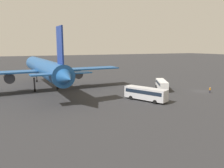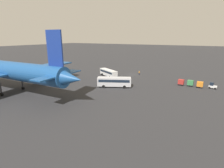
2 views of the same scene
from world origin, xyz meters
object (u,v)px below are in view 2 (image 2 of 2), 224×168
object	(u,v)px
shuttle_bus_near	(108,72)
shuttle_bus_far	(114,81)
worker_person	(139,73)
cargo_cart_green	(190,83)
airplane	(6,70)
cargo_cart_red	(181,82)
cargo_cart_orange	(200,84)
baggage_tug	(213,86)

from	to	relation	value
shuttle_bus_near	shuttle_bus_far	xyz separation A→B (m)	(-10.00, 13.23, 0.21)
shuttle_bus_near	worker_person	distance (m)	14.41
shuttle_bus_far	worker_person	bearing A→B (deg)	-115.81
worker_person	cargo_cart_green	world-z (taller)	cargo_cart_green
airplane	cargo_cart_red	size ratio (longest dim) A/B	27.71
cargo_cart_orange	shuttle_bus_far	bearing A→B (deg)	27.30
baggage_tug	worker_person	bearing A→B (deg)	-4.49
cargo_cart_orange	cargo_cart_green	world-z (taller)	same
shuttle_bus_near	baggage_tug	bearing A→B (deg)	-148.57
cargo_cart_red	airplane	bearing A→B (deg)	36.77
cargo_cart_red	worker_person	bearing A→B (deg)	-25.97
airplane	baggage_tug	size ratio (longest dim) A/B	21.92
baggage_tug	cargo_cart_orange	bearing A→B (deg)	27.52
shuttle_bus_near	cargo_cart_red	xyz separation A→B (m)	(-29.84, -0.42, -0.62)
shuttle_bus_near	worker_person	size ratio (longest dim) A/B	6.16
shuttle_bus_near	cargo_cart_green	bearing A→B (deg)	-149.16
cargo_cart_orange	cargo_cart_red	distance (m)	6.12
shuttle_bus_far	cargo_cart_green	bearing A→B (deg)	-173.34
baggage_tug	airplane	bearing A→B (deg)	44.16
shuttle_bus_near	cargo_cart_orange	size ratio (longest dim) A/B	5.17
cargo_cart_orange	cargo_cart_red	size ratio (longest dim) A/B	1.00
worker_person	cargo_cart_orange	size ratio (longest dim) A/B	0.84
shuttle_bus_far	worker_person	xyz separation A→B (m)	(-0.49, -23.07, -1.15)
shuttle_bus_far	cargo_cart_orange	xyz separation A→B (m)	(-25.96, -13.40, -0.83)
airplane	cargo_cart_green	distance (m)	60.60
shuttle_bus_near	shuttle_bus_far	world-z (taller)	shuttle_bus_far
airplane	shuttle_bus_far	distance (m)	34.01
cargo_cart_orange	cargo_cart_red	bearing A→B (deg)	-2.33
airplane	shuttle_bus_near	bearing A→B (deg)	-117.27
airplane	shuttle_bus_near	distance (m)	38.20
shuttle_bus_near	cargo_cart_green	world-z (taller)	shuttle_bus_near
cargo_cart_green	cargo_cart_red	distance (m)	3.07
shuttle_bus_near	cargo_cart_green	distance (m)	32.91
shuttle_bus_far	cargo_cart_orange	size ratio (longest dim) A/B	5.60
cargo_cart_green	cargo_cart_red	bearing A→B (deg)	4.74
cargo_cart_green	cargo_cart_red	size ratio (longest dim) A/B	1.00
shuttle_bus_near	cargo_cart_orange	world-z (taller)	shuttle_bus_near
cargo_cart_green	cargo_cart_red	world-z (taller)	same
cargo_cart_green	airplane	bearing A→B (deg)	35.22
worker_person	cargo_cart_red	distance (m)	21.53
baggage_tug	worker_person	size ratio (longest dim) A/B	1.50
worker_person	cargo_cart_orange	xyz separation A→B (m)	(-25.47, 9.67, 0.32)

